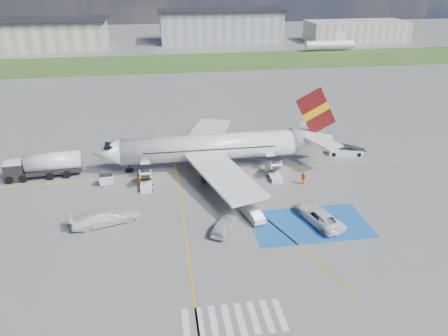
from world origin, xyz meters
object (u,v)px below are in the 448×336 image
at_px(airliner, 218,147).
at_px(van_white_a, 319,214).
at_px(car_silver_b, 253,214).
at_px(gpu_cart, 106,180).
at_px(fuel_tanker, 44,167).
at_px(van_white_b, 105,215).
at_px(belt_loader, 346,152).
at_px(car_silver_a, 224,225).

height_order(airliner, van_white_a, airliner).
bearing_deg(car_silver_b, gpu_cart, -46.87).
relative_size(gpu_cart, car_silver_b, 0.46).
distance_m(airliner, fuel_tanker, 25.74).
relative_size(airliner, van_white_a, 6.27).
relative_size(airliner, van_white_b, 5.88).
bearing_deg(fuel_tanker, car_silver_b, -35.79).
bearing_deg(belt_loader, fuel_tanker, -168.34).
relative_size(fuel_tanker, van_white_b, 1.72).
height_order(airliner, belt_loader, airliner).
distance_m(car_silver_b, van_white_a, 7.92).
distance_m(airliner, car_silver_b, 16.11).
xyz_separation_m(car_silver_b, van_white_a, (7.69, -1.85, 0.40)).
bearing_deg(gpu_cart, van_white_a, -33.18).
xyz_separation_m(belt_loader, car_silver_a, (-23.30, -19.49, 0.42)).
distance_m(fuel_tanker, van_white_b, 17.67).
height_order(fuel_tanker, van_white_b, fuel_tanker).
bearing_deg(van_white_a, fuel_tanker, -43.19).
bearing_deg(airliner, van_white_b, -138.37).
distance_m(fuel_tanker, gpu_cart, 10.06).
distance_m(van_white_a, van_white_b, 25.66).
distance_m(airliner, van_white_a, 20.22).
relative_size(car_silver_b, van_white_a, 0.73).
bearing_deg(van_white_b, fuel_tanker, 18.87).
distance_m(airliner, belt_loader, 21.64).
bearing_deg(gpu_cart, car_silver_a, -49.43).
bearing_deg(airliner, gpu_cart, -167.90).
height_order(belt_loader, van_white_a, van_white_a).
relative_size(gpu_cart, van_white_b, 0.32).
height_order(van_white_a, van_white_b, van_white_b).
xyz_separation_m(car_silver_b, van_white_b, (-17.71, 1.78, 0.52)).
xyz_separation_m(fuel_tanker, car_silver_a, (23.73, -18.54, -0.66)).
bearing_deg(fuel_tanker, van_white_b, -60.95).
bearing_deg(belt_loader, car_silver_b, -127.70).
xyz_separation_m(belt_loader, van_white_b, (-37.12, -15.57, 0.79)).
bearing_deg(airliner, van_white_a, -61.26).
relative_size(belt_loader, van_white_b, 0.97).
bearing_deg(van_white_b, airliner, -63.66).
relative_size(car_silver_b, van_white_b, 0.68).
relative_size(car_silver_a, van_white_a, 0.86).
bearing_deg(van_white_a, gpu_cart, -44.08).
bearing_deg(van_white_b, belt_loader, -82.52).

